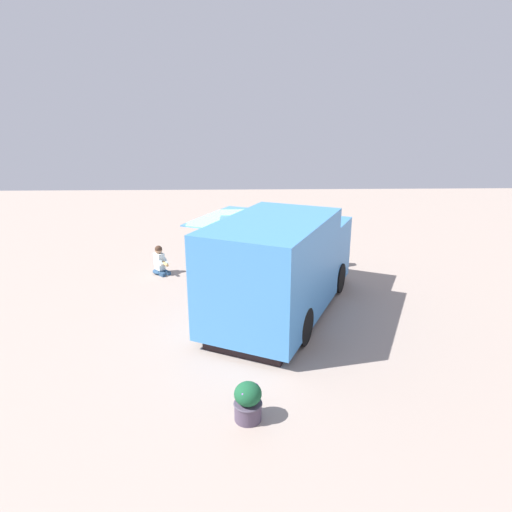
{
  "coord_description": "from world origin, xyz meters",
  "views": [
    {
      "loc": [
        -9.59,
        0.02,
        4.73
      ],
      "look_at": [
        1.34,
        -0.32,
        1.22
      ],
      "focal_mm": 30.61,
      "sensor_mm": 36.0,
      "label": 1
    }
  ],
  "objects_px": {
    "planter_flowering_near": "(339,256)",
    "planter_flowering_far": "(248,402)",
    "person_customer": "(160,263)",
    "food_truck": "(282,267)"
  },
  "relations": [
    {
      "from": "planter_flowering_near",
      "to": "planter_flowering_far",
      "type": "distance_m",
      "value": 8.25
    },
    {
      "from": "food_truck",
      "to": "planter_flowering_near",
      "type": "bearing_deg",
      "value": -32.13
    },
    {
      "from": "planter_flowering_near",
      "to": "person_customer",
      "type": "bearing_deg",
      "value": 95.89
    },
    {
      "from": "food_truck",
      "to": "person_customer",
      "type": "relative_size",
      "value": 6.47
    },
    {
      "from": "food_truck",
      "to": "person_customer",
      "type": "height_order",
      "value": "food_truck"
    },
    {
      "from": "planter_flowering_far",
      "to": "person_customer",
      "type": "bearing_deg",
      "value": 20.75
    },
    {
      "from": "person_customer",
      "to": "planter_flowering_near",
      "type": "xyz_separation_m",
      "value": [
        0.6,
        -5.78,
        -0.04
      ]
    },
    {
      "from": "planter_flowering_near",
      "to": "food_truck",
      "type": "bearing_deg",
      "value": 147.87
    },
    {
      "from": "planter_flowering_near",
      "to": "planter_flowering_far",
      "type": "relative_size",
      "value": 0.96
    },
    {
      "from": "planter_flowering_far",
      "to": "food_truck",
      "type": "bearing_deg",
      "value": -12.43
    }
  ]
}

